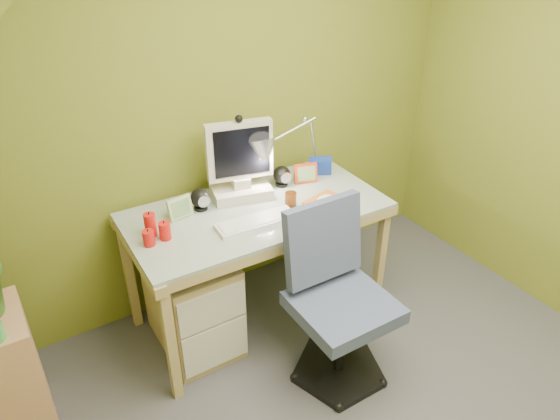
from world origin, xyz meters
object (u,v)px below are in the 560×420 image
desk_lamp (305,133)px  task_chair (344,304)px  desk (258,264)px  radiator (324,229)px  monitor (240,159)px  side_ledge (11,376)px

desk_lamp → task_chair: bearing=-108.1°
desk → radiator: (0.74, 0.32, -0.18)m
monitor → side_ledge: monitor is taller
task_chair → monitor: bearing=99.5°
monitor → radiator: size_ratio=1.11×
desk → task_chair: bearing=-77.4°
task_chair → radiator: (0.61, 0.98, -0.29)m
desk → monitor: (-0.00, 0.18, 0.63)m
monitor → radiator: bearing=23.9°
desk_lamp → radiator: desk_lamp is taller
radiator → desk_lamp: bearing=-158.0°
task_chair → radiator: task_chair is taller
desk → monitor: size_ratio=3.10×
monitor → side_ledge: (-1.40, -0.28, -0.67)m
side_ledge → monitor: bearing=11.4°
radiator → desk: bearing=-160.2°
desk_lamp → task_chair: size_ratio=0.60×
desk_lamp → task_chair: 1.07m
monitor → radiator: 1.11m
desk_lamp → side_ledge: size_ratio=0.84×
desk → side_ledge: 1.41m
side_ledge → desk_lamp: bearing=8.7°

